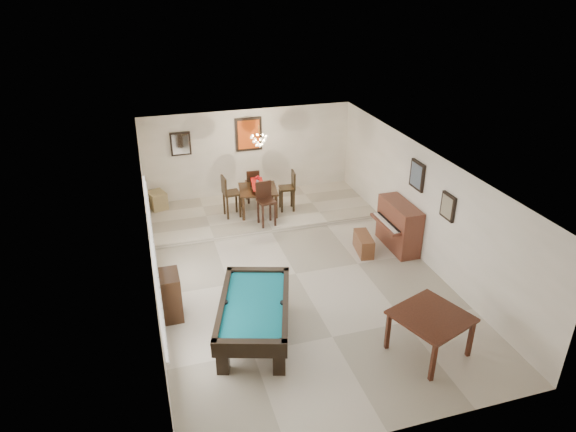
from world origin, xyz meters
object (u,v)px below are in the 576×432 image
square_table (429,334)px  piano_bench (364,244)px  dining_table (258,198)px  chandelier (259,137)px  dining_chair_south (266,204)px  dining_chair_west (232,196)px  flower_vase (258,180)px  dining_chair_east (287,191)px  dining_chair_north (252,185)px  upright_piano (394,226)px  pool_table (255,320)px  apothecary_chest (170,295)px  corner_bench (157,200)px

square_table → piano_bench: 3.58m
piano_bench → dining_table: dining_table is taller
square_table → chandelier: chandelier is taller
dining_chair_south → dining_table: bearing=85.4°
dining_chair_south → dining_chair_west: dining_chair_west is taller
flower_vase → dining_chair_east: 0.88m
dining_chair_north → dining_chair_west: bearing=49.4°
piano_bench → chandelier: size_ratio=1.34×
flower_vase → dining_chair_south: bearing=-87.3°
dining_chair_north → dining_chair_west: size_ratio=0.85×
dining_chair_west → dining_chair_north: bearing=-48.8°
piano_bench → upright_piano: bearing=0.6°
flower_vase → chandelier: bearing=50.2°
pool_table → dining_chair_east: 5.30m
square_table → apothecary_chest: bearing=150.9°
square_table → flower_vase: flower_vase is taller
piano_bench → dining_chair_south: (-1.89, 1.86, 0.46)m
pool_table → corner_bench: 6.13m
flower_vase → dining_chair_south: 0.85m
dining_table → pool_table: bearing=-104.4°
dining_chair_west → corner_bench: (-1.89, 1.06, -0.33)m
piano_bench → corner_bench: bearing=141.0°
pool_table → square_table: bearing=-6.6°
dining_table → square_table: bearing=-75.9°
corner_bench → dining_chair_east: bearing=-18.0°
pool_table → flower_vase: 5.13m
upright_piano → flower_vase: 3.78m
dining_chair_west → chandelier: chandelier is taller
upright_piano → apothecary_chest: (-5.36, -1.21, -0.10)m
dining_table → dining_chair_south: dining_chair_south is taller
upright_piano → piano_bench: 0.84m
dining_chair_north → corner_bench: (-2.63, 0.28, -0.25)m
pool_table → upright_piano: (3.96, 2.31, 0.20)m
apothecary_chest → dining_chair_south: 4.09m
flower_vase → dining_chair_east: size_ratio=0.22×
dining_chair_south → chandelier: (0.06, 0.88, 1.52)m
upright_piano → chandelier: chandelier is taller
dining_table → chandelier: 1.68m
dining_chair_east → chandelier: chandelier is taller
dining_table → flower_vase: bearing=0.0°
dining_chair_east → square_table: bearing=13.6°
dining_chair_south → upright_piano: bearing=-42.1°
square_table → flower_vase: bearing=104.1°
square_table → piano_bench: bearing=84.0°
pool_table → chandelier: chandelier is taller
dining_chair_west → chandelier: bearing=-86.5°
square_table → dining_table: dining_table is taller
piano_bench → apothecary_chest: (-4.60, -1.21, 0.25)m
piano_bench → corner_bench: (-4.53, 3.68, 0.13)m
upright_piano → dining_chair_west: bearing=142.6°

